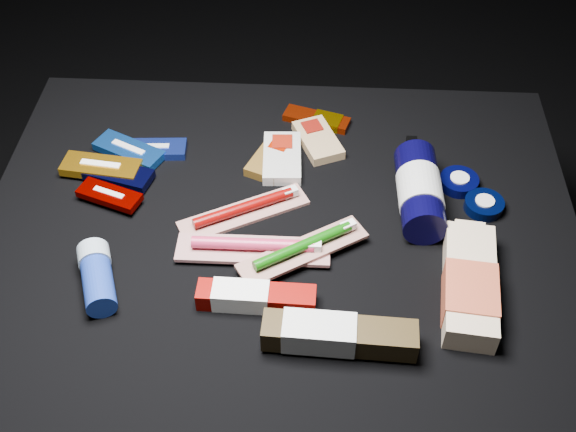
{
  "coord_description": "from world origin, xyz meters",
  "views": [
    {
      "loc": [
        0.06,
        -0.79,
        1.26
      ],
      "look_at": [
        0.01,
        0.01,
        0.42
      ],
      "focal_mm": 45.0,
      "sensor_mm": 36.0,
      "label": 1
    }
  ],
  "objects_px": {
    "bodywash_bottle": "(470,286)",
    "toothpaste_carton_red": "(251,297)",
    "lotion_bottle": "(420,191)",
    "deodorant_stick": "(97,276)"
  },
  "relations": [
    {
      "from": "deodorant_stick",
      "to": "toothpaste_carton_red",
      "type": "bearing_deg",
      "value": -24.93
    },
    {
      "from": "toothpaste_carton_red",
      "to": "deodorant_stick",
      "type": "bearing_deg",
      "value": 176.2
    },
    {
      "from": "bodywash_bottle",
      "to": "toothpaste_carton_red",
      "type": "distance_m",
      "value": 0.32
    },
    {
      "from": "lotion_bottle",
      "to": "bodywash_bottle",
      "type": "xyz_separation_m",
      "value": [
        0.06,
        -0.18,
        -0.01
      ]
    },
    {
      "from": "bodywash_bottle",
      "to": "toothpaste_carton_red",
      "type": "xyz_separation_m",
      "value": [
        -0.32,
        -0.03,
        -0.01
      ]
    },
    {
      "from": "lotion_bottle",
      "to": "toothpaste_carton_red",
      "type": "xyz_separation_m",
      "value": [
        -0.26,
        -0.22,
        -0.02
      ]
    },
    {
      "from": "lotion_bottle",
      "to": "bodywash_bottle",
      "type": "bearing_deg",
      "value": -73.17
    },
    {
      "from": "deodorant_stick",
      "to": "toothpaste_carton_red",
      "type": "relative_size",
      "value": 0.72
    },
    {
      "from": "lotion_bottle",
      "to": "toothpaste_carton_red",
      "type": "height_order",
      "value": "lotion_bottle"
    },
    {
      "from": "lotion_bottle",
      "to": "deodorant_stick",
      "type": "xyz_separation_m",
      "value": [
        -0.49,
        -0.2,
        -0.01
      ]
    }
  ]
}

